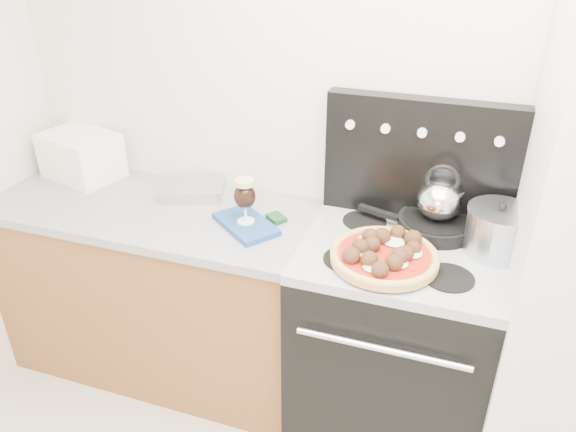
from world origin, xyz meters
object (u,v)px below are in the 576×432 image
at_px(base_cabinet, 163,292).
at_px(tea_kettle, 440,197).
at_px(pizza, 384,254).
at_px(skillet, 436,225).
at_px(stock_pot, 498,232).
at_px(stove_body, 392,344).
at_px(pizza_pan, 384,262).
at_px(toaster_oven, 81,155).
at_px(beer_glass, 245,201).
at_px(oven_mitt, 246,224).

bearing_deg(base_cabinet, tea_kettle, 6.87).
xyz_separation_m(pizza, tea_kettle, (0.15, 0.30, 0.11)).
distance_m(skillet, stock_pot, 0.25).
distance_m(pizza, skillet, 0.34).
bearing_deg(stove_body, pizza_pan, -111.65).
bearing_deg(pizza, toaster_oven, 168.12).
distance_m(toaster_oven, pizza_pan, 1.56).
bearing_deg(pizza, tea_kettle, 62.86).
height_order(beer_glass, skillet, beer_glass).
bearing_deg(skillet, beer_glass, -165.95).
height_order(stove_body, pizza_pan, pizza_pan).
height_order(pizza, tea_kettle, tea_kettle).
bearing_deg(stove_body, pizza, -111.65).
distance_m(base_cabinet, tea_kettle, 1.37).
distance_m(pizza_pan, pizza, 0.03).
relative_size(base_cabinet, oven_mitt, 5.05).
bearing_deg(pizza, base_cabinet, 171.72).
bearing_deg(base_cabinet, stove_body, -1.30).
height_order(stove_body, skillet, skillet).
relative_size(skillet, tea_kettle, 1.56).
bearing_deg(pizza_pan, skillet, 62.86).
distance_m(oven_mitt, beer_glass, 0.11).
bearing_deg(beer_glass, oven_mitt, 0.00).
bearing_deg(beer_glass, pizza_pan, -10.92).
bearing_deg(pizza, stove_body, 68.35).
bearing_deg(pizza_pan, base_cabinet, 171.72).
bearing_deg(tea_kettle, stock_pot, -37.71).
distance_m(skillet, tea_kettle, 0.12).
xyz_separation_m(oven_mitt, pizza_pan, (0.59, -0.11, 0.01)).
distance_m(base_cabinet, skillet, 1.32).
relative_size(oven_mitt, pizza_pan, 0.85).
bearing_deg(base_cabinet, skillet, 6.87).
xyz_separation_m(toaster_oven, skillet, (1.68, -0.02, -0.06)).
bearing_deg(tea_kettle, stove_body, -137.43).
bearing_deg(stock_pot, pizza, -150.69).
bearing_deg(toaster_oven, base_cabinet, -4.26).
bearing_deg(toaster_oven, beer_glass, 2.86).
bearing_deg(pizza_pan, tea_kettle, 62.86).
xyz_separation_m(toaster_oven, pizza_pan, (1.52, -0.32, -0.08)).
distance_m(stove_body, oven_mitt, 0.79).
xyz_separation_m(pizza_pan, pizza, (0.00, 0.00, 0.03)).
bearing_deg(base_cabinet, pizza_pan, -8.28).
distance_m(beer_glass, stock_pot, 0.97).
relative_size(stove_body, pizza, 2.26).
bearing_deg(toaster_oven, skillet, 14.61).
distance_m(base_cabinet, stock_pot, 1.54).
bearing_deg(beer_glass, toaster_oven, 167.52).
distance_m(toaster_oven, pizza, 1.56).
bearing_deg(tea_kettle, beer_glass, 177.57).
relative_size(toaster_oven, tea_kettle, 1.77).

